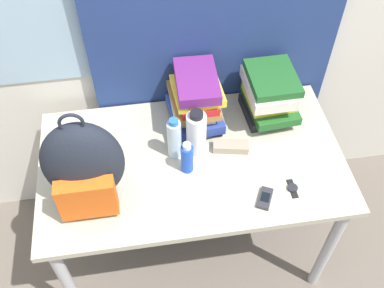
{
  "coord_description": "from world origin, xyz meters",
  "views": [
    {
      "loc": [
        -0.18,
        -0.78,
        2.24
      ],
      "look_at": [
        0.0,
        0.36,
        0.85
      ],
      "focal_mm": 42.0,
      "sensor_mm": 36.0,
      "label": 1
    }
  ],
  "objects": [
    {
      "name": "desk",
      "position": [
        0.0,
        0.36,
        0.66
      ],
      "size": [
        1.28,
        0.72,
        0.75
      ],
      "color": "#B7B299",
      "rests_on": "ground_plane"
    },
    {
      "name": "backpack",
      "position": [
        -0.42,
        0.24,
        0.94
      ],
      "size": [
        0.3,
        0.22,
        0.46
      ],
      "color": "#1E232D",
      "rests_on": "desk"
    },
    {
      "name": "book_stack_left",
      "position": [
        0.05,
        0.58,
        0.87
      ],
      "size": [
        0.23,
        0.28,
        0.26
      ],
      "color": "black",
      "rests_on": "desk"
    },
    {
      "name": "book_stack_center",
      "position": [
        0.37,
        0.57,
        0.87
      ],
      "size": [
        0.22,
        0.29,
        0.23
      ],
      "color": "black",
      "rests_on": "desk"
    },
    {
      "name": "water_bottle",
      "position": [
        -0.07,
        0.4,
        0.85
      ],
      "size": [
        0.06,
        0.06,
        0.21
      ],
      "color": "silver",
      "rests_on": "desk"
    },
    {
      "name": "sports_bottle",
      "position": [
        0.03,
        0.41,
        0.85
      ],
      "size": [
        0.08,
        0.08,
        0.23
      ],
      "color": "white",
      "rests_on": "desk"
    },
    {
      "name": "sunscreen_bottle",
      "position": [
        -0.03,
        0.32,
        0.82
      ],
      "size": [
        0.05,
        0.05,
        0.16
      ],
      "color": "blue",
      "rests_on": "desk"
    },
    {
      "name": "cell_phone",
      "position": [
        0.25,
        0.12,
        0.76
      ],
      "size": [
        0.09,
        0.11,
        0.02
      ],
      "color": "#2D2D33",
      "rests_on": "desk"
    },
    {
      "name": "sunglasses_case",
      "position": [
        0.17,
        0.39,
        0.76
      ],
      "size": [
        0.16,
        0.08,
        0.04
      ],
      "color": "gray",
      "rests_on": "desk"
    },
    {
      "name": "wristwatch",
      "position": [
        0.37,
        0.15,
        0.75
      ],
      "size": [
        0.04,
        0.09,
        0.01
      ],
      "color": "black",
      "rests_on": "desk"
    }
  ]
}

